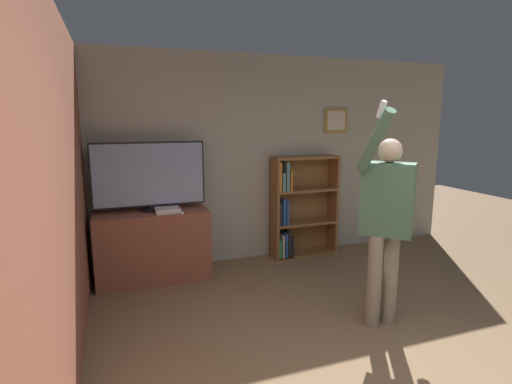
% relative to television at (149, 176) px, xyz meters
% --- Properties ---
extents(wall_back, '(6.18, 0.09, 2.70)m').
position_rel_television_xyz_m(wall_back, '(1.39, 0.32, 0.11)').
color(wall_back, '#B2AD9E').
rests_on(wall_back, ground_plane).
extents(wall_side_brick, '(0.06, 4.80, 2.70)m').
position_rel_television_xyz_m(wall_side_brick, '(-0.74, -1.31, 0.11)').
color(wall_side_brick, '#93513D').
rests_on(wall_side_brick, ground_plane).
extents(tv_ledge, '(1.30, 0.55, 0.82)m').
position_rel_television_xyz_m(tv_ledge, '(0.00, -0.03, -0.83)').
color(tv_ledge, '#93513D').
rests_on(tv_ledge, ground_plane).
extents(television, '(1.27, 0.22, 0.81)m').
position_rel_television_xyz_m(television, '(0.00, 0.00, 0.00)').
color(television, black).
rests_on(television, tv_ledge).
extents(game_console, '(0.28, 0.23, 0.05)m').
position_rel_television_xyz_m(game_console, '(0.17, -0.13, -0.39)').
color(game_console, white).
rests_on(game_console, tv_ledge).
extents(remote_loose, '(0.06, 0.14, 0.02)m').
position_rel_television_xyz_m(remote_loose, '(0.31, -0.21, -0.41)').
color(remote_loose, white).
rests_on(remote_loose, tv_ledge).
extents(bookshelf, '(0.92, 0.28, 1.39)m').
position_rel_television_xyz_m(bookshelf, '(1.97, 0.15, -0.57)').
color(bookshelf, brown).
rests_on(bookshelf, ground_plane).
extents(person, '(0.59, 0.56, 2.03)m').
position_rel_television_xyz_m(person, '(1.87, -1.84, -0.19)').
color(person, gray).
rests_on(person, ground_plane).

